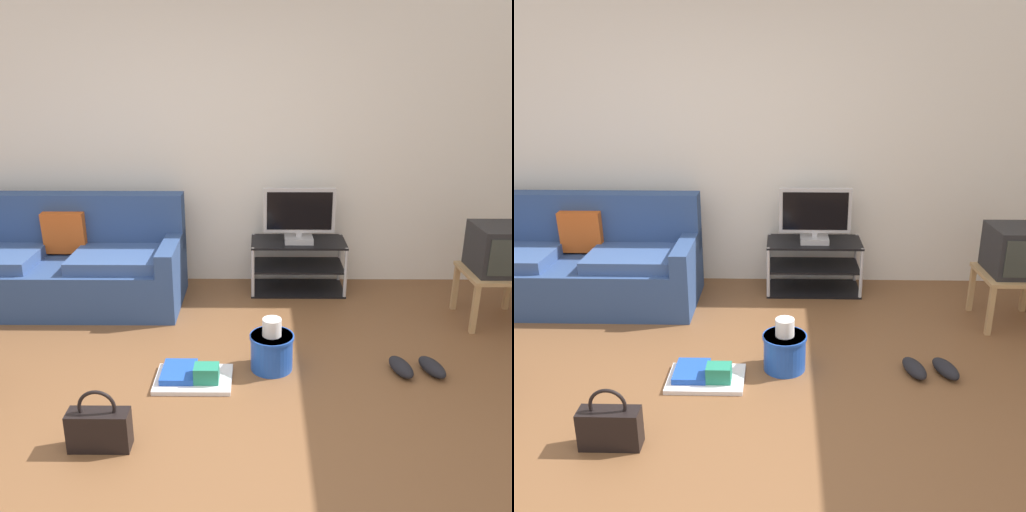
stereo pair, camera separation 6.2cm
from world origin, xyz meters
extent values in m
cube|color=brown|center=(0.00, 0.00, -0.01)|extent=(9.00, 9.80, 0.02)
cube|color=silver|center=(0.00, 2.45, 1.35)|extent=(9.00, 0.10, 2.70)
cube|color=navy|center=(-1.33, 1.81, 0.19)|extent=(2.06, 0.83, 0.39)
cube|color=navy|center=(-1.33, 2.12, 0.65)|extent=(2.06, 0.20, 0.52)
cube|color=navy|center=(-0.37, 1.81, 0.48)|extent=(0.14, 0.83, 0.19)
cube|color=#365289|center=(-0.76, 1.75, 0.44)|extent=(0.83, 0.58, 0.10)
cube|color=#CC561E|center=(-1.32, 2.00, 0.59)|extent=(0.36, 0.14, 0.37)
cube|color=black|center=(0.72, 2.14, 0.46)|extent=(0.84, 0.43, 0.02)
cube|color=black|center=(0.72, 2.14, 0.24)|extent=(0.81, 0.42, 0.02)
cube|color=black|center=(0.72, 2.14, 0.01)|extent=(0.84, 0.43, 0.02)
cylinder|color=#B7B7BC|center=(0.31, 1.94, 0.24)|extent=(0.03, 0.03, 0.47)
cylinder|color=#B7B7BC|center=(1.13, 1.94, 0.24)|extent=(0.03, 0.03, 0.47)
cylinder|color=#B7B7BC|center=(0.31, 2.34, 0.24)|extent=(0.03, 0.03, 0.47)
cylinder|color=#B7B7BC|center=(1.13, 2.34, 0.24)|extent=(0.03, 0.03, 0.47)
cube|color=#B2B2B7|center=(0.72, 2.12, 0.50)|extent=(0.25, 0.22, 0.05)
cube|color=#B2B2B7|center=(0.72, 2.12, 0.54)|extent=(0.05, 0.04, 0.04)
cube|color=#B2B2B7|center=(0.72, 2.12, 0.76)|extent=(0.63, 0.04, 0.40)
cube|color=black|center=(0.72, 2.10, 0.76)|extent=(0.57, 0.01, 0.34)
cube|color=tan|center=(2.24, 1.51, 0.41)|extent=(0.50, 0.50, 0.03)
cube|color=tan|center=(2.02, 1.29, 0.20)|extent=(0.04, 0.04, 0.39)
cube|color=tan|center=(2.02, 1.73, 0.20)|extent=(0.04, 0.04, 0.39)
cube|color=tan|center=(2.46, 1.73, 0.20)|extent=(0.04, 0.04, 0.39)
cube|color=#232326|center=(2.24, 1.53, 0.61)|extent=(0.39, 0.43, 0.37)
cube|color=black|center=(-0.48, -0.08, 0.11)|extent=(0.33, 0.12, 0.23)
torus|color=black|center=(-0.48, -0.08, 0.26)|extent=(0.21, 0.02, 0.21)
cylinder|color=blue|center=(0.46, 0.75, 0.13)|extent=(0.28, 0.28, 0.25)
cylinder|color=blue|center=(0.46, 0.75, 0.24)|extent=(0.30, 0.30, 0.02)
cylinder|color=white|center=(0.46, 0.75, 0.30)|extent=(0.13, 0.13, 0.14)
ellipsoid|color=black|center=(1.33, 0.70, 0.04)|extent=(0.18, 0.29, 0.09)
ellipsoid|color=black|center=(1.54, 0.70, 0.04)|extent=(0.19, 0.29, 0.09)
cube|color=silver|center=(-0.06, 0.58, 0.01)|extent=(0.50, 0.35, 0.03)
cube|color=#238466|center=(0.03, 0.54, 0.08)|extent=(0.16, 0.12, 0.11)
cube|color=blue|center=(-0.16, 0.62, 0.05)|extent=(0.22, 0.28, 0.04)
camera|label=1|loc=(0.38, -2.52, 1.96)|focal=38.32mm
camera|label=2|loc=(0.44, -2.52, 1.96)|focal=38.32mm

